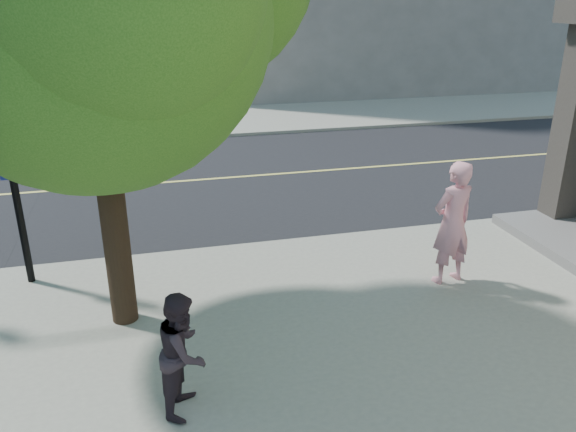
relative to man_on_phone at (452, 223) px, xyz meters
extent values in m
plane|color=black|center=(-6.22, 2.27, -1.14)|extent=(140.00, 140.00, 0.00)
cube|color=black|center=(-6.22, 6.77, -1.13)|extent=(140.00, 9.00, 0.01)
cube|color=gray|center=(7.28, 23.77, -1.08)|extent=(29.00, 25.00, 0.12)
cube|color=#35302B|center=(3.48, 1.77, 1.08)|extent=(0.55, 0.55, 4.20)
imported|color=pink|center=(0.00, 0.00, 0.00)|extent=(0.83, 0.64, 2.03)
imported|color=#2B2026|center=(-4.39, -2.04, -0.29)|extent=(0.76, 0.85, 1.45)
cylinder|color=black|center=(-5.11, 0.07, 0.80)|extent=(0.36, 0.36, 3.64)
sphere|color=#3C711F|center=(-5.11, 0.07, 3.22)|extent=(4.44, 4.44, 4.44)
cylinder|color=black|center=(-6.62, 1.65, 1.00)|extent=(0.12, 0.12, 4.04)
cube|color=white|center=(-6.57, 1.63, 1.49)|extent=(0.53, 0.04, 0.19)
cube|color=navy|center=(-6.57, 1.63, 1.00)|extent=(0.43, 0.04, 0.53)
camera|label=1|loc=(-4.56, -7.42, 3.39)|focal=35.38mm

